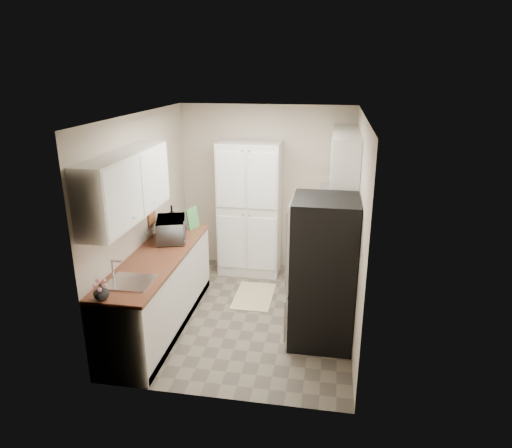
% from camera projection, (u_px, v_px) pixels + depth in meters
% --- Properties ---
extents(ground, '(3.20, 3.20, 0.00)m').
position_uv_depth(ground, '(247.00, 314.00, 5.86)').
color(ground, '#665B4C').
rests_on(ground, ground).
extents(room_shell, '(2.64, 3.24, 2.52)m').
position_uv_depth(room_shell, '(245.00, 191.00, 5.33)').
color(room_shell, beige).
rests_on(room_shell, ground).
extents(pantry_cabinet, '(0.90, 0.55, 2.00)m').
position_uv_depth(pantry_cabinet, '(250.00, 209.00, 6.79)').
color(pantry_cabinet, silver).
rests_on(pantry_cabinet, ground).
extents(base_cabinet_left, '(0.60, 2.30, 0.88)m').
position_uv_depth(base_cabinet_left, '(159.00, 292.00, 5.48)').
color(base_cabinet_left, silver).
rests_on(base_cabinet_left, ground).
extents(countertop_left, '(0.63, 2.33, 0.04)m').
position_uv_depth(countertop_left, '(157.00, 257.00, 5.33)').
color(countertop_left, brown).
rests_on(countertop_left, base_cabinet_left).
extents(base_cabinet_right, '(0.60, 0.80, 0.88)m').
position_uv_depth(base_cabinet_right, '(328.00, 252.00, 6.67)').
color(base_cabinet_right, silver).
rests_on(base_cabinet_right, ground).
extents(countertop_right, '(0.63, 0.83, 0.04)m').
position_uv_depth(countertop_right, '(330.00, 222.00, 6.52)').
color(countertop_right, brown).
rests_on(countertop_right, base_cabinet_right).
extents(electric_range, '(0.71, 0.78, 1.13)m').
position_uv_depth(electric_range, '(326.00, 272.00, 5.92)').
color(electric_range, '#B7B7BC').
rests_on(electric_range, ground).
extents(refrigerator, '(0.70, 0.72, 1.70)m').
position_uv_depth(refrigerator, '(323.00, 272.00, 5.06)').
color(refrigerator, '#B7B7BC').
rests_on(refrigerator, ground).
extents(microwave, '(0.49, 0.60, 0.29)m').
position_uv_depth(microwave, '(171.00, 229.00, 5.75)').
color(microwave, '#A3A3A7').
rests_on(microwave, countertop_left).
extents(wine_bottle, '(0.08, 0.08, 0.31)m').
position_uv_depth(wine_bottle, '(172.00, 219.00, 6.11)').
color(wine_bottle, black).
rests_on(wine_bottle, countertop_left).
extents(flower_vase, '(0.16, 0.16, 0.16)m').
position_uv_depth(flower_vase, '(101.00, 292.00, 4.30)').
color(flower_vase, silver).
rests_on(flower_vase, countertop_left).
extents(cutting_board, '(0.09, 0.23, 0.29)m').
position_uv_depth(cutting_board, '(193.00, 218.00, 6.18)').
color(cutting_board, '#469C4B').
rests_on(cutting_board, countertop_left).
extents(toaster_oven, '(0.34, 0.39, 0.20)m').
position_uv_depth(toaster_oven, '(334.00, 212.00, 6.58)').
color(toaster_oven, '#BABABF').
rests_on(toaster_oven, countertop_right).
extents(fruit_basket, '(0.30, 0.30, 0.11)m').
position_uv_depth(fruit_basket, '(334.00, 202.00, 6.54)').
color(fruit_basket, '#EF501C').
rests_on(fruit_basket, toaster_oven).
extents(kitchen_mat, '(0.52, 0.82, 0.01)m').
position_uv_depth(kitchen_mat, '(254.00, 296.00, 6.30)').
color(kitchen_mat, beige).
rests_on(kitchen_mat, ground).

